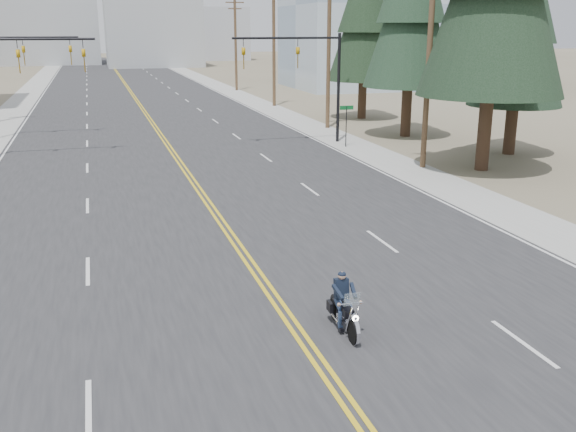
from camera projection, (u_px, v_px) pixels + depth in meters
The scene contains 18 objects.
road at pixel (132, 93), 74.61m from camera, with size 20.00×200.00×0.01m, color #303033.
sidewalk_left at pixel (26, 96), 71.42m from camera, with size 3.00×200.00×0.01m, color #A5A5A0.
sidewalk_right at pixel (229, 91), 77.80m from camera, with size 3.00×200.00×0.01m, color #A5A5A0.
traffic_mast_left at pixel (5, 72), 35.83m from camera, with size 7.10×0.26×7.00m.
traffic_mast_right at pixel (309, 67), 40.81m from camera, with size 7.10×0.26×7.00m.
traffic_mast_far at pixel (14, 66), 43.10m from camera, with size 6.10×0.26×7.00m.
street_sign at pixel (346, 119), 40.36m from camera, with size 0.90×0.06×2.62m.
utility_pole_b at pixel (429, 54), 33.23m from camera, with size 2.20×0.30×11.50m.
utility_pole_c at pixel (329, 50), 47.08m from camera, with size 2.20×0.30×11.00m.
utility_pole_d at pixel (274, 42), 60.78m from camera, with size 2.20×0.30×11.50m.
utility_pole_e at pixel (236, 42), 76.47m from camera, with size 2.20×0.30×11.00m.
glass_building at pixel (386, 6), 80.68m from camera, with size 24.00×16.00×20.00m, color #9EB5CC.
haze_bldg_b at pixel (153, 30), 125.38m from camera, with size 18.00×14.00×14.00m, color #ADB2B7.
haze_bldg_c at pixel (333, 19), 119.92m from camera, with size 16.00×12.00×18.00m, color #B7BCC6.
haze_bldg_e at pixel (215, 34), 153.35m from camera, with size 14.00×14.00×12.00m, color #B7BCC6.
motorcyclist at pixel (345, 304), 15.82m from camera, with size 0.82×1.92×1.50m, color black, non-canonical shape.
conifer_mid at pixel (522, 9), 36.33m from camera, with size 5.44×5.44×14.51m.
conifer_far at pixel (365, 6), 51.42m from camera, with size 5.84×5.84×15.65m.
Camera 1 is at (-4.42, -7.66, 7.28)m, focal length 40.00 mm.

